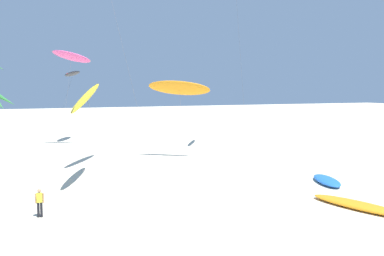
% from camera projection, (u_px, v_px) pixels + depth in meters
% --- Properties ---
extents(flying_kite_1, '(4.89, 6.75, 9.67)m').
position_uv_depth(flying_kite_1, '(73.00, 74.00, 54.68)').
color(flying_kite_1, black).
rests_on(flying_kite_1, ground).
extents(flying_kite_2, '(3.90, 12.89, 7.87)m').
position_uv_depth(flying_kite_2, '(86.00, 97.00, 30.54)').
color(flying_kite_2, yellow).
rests_on(flying_kite_2, ground).
extents(flying_kite_3, '(5.88, 5.17, 8.20)m').
position_uv_depth(flying_kite_3, '(179.00, 88.00, 41.66)').
color(flying_kite_3, orange).
rests_on(flying_kite_3, ground).
extents(flying_kite_6, '(4.81, 11.35, 12.09)m').
position_uv_depth(flying_kite_6, '(71.00, 56.00, 49.87)').
color(flying_kite_6, '#EA5193').
rests_on(flying_kite_6, ground).
extents(grounded_kite_2, '(3.09, 6.35, 0.38)m').
position_uv_depth(grounded_kite_2, '(359.00, 205.00, 24.93)').
color(grounded_kite_2, orange).
rests_on(grounded_kite_2, ground).
extents(grounded_kite_3, '(2.96, 4.49, 0.42)m').
position_uv_depth(grounded_kite_3, '(327.00, 180.00, 31.55)').
color(grounded_kite_3, blue).
rests_on(grounded_kite_3, ground).
extents(person_near_right, '(0.50, 0.25, 1.62)m').
position_uv_depth(person_near_right, '(40.00, 202.00, 23.17)').
color(person_near_right, black).
rests_on(person_near_right, ground).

